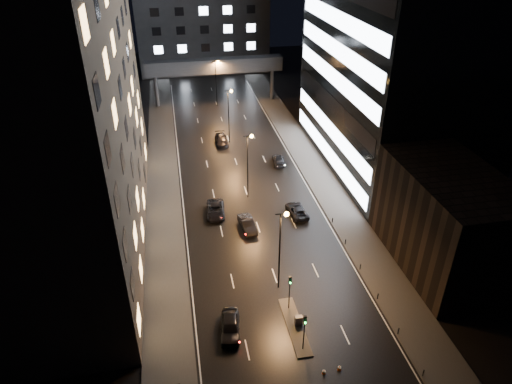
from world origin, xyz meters
TOP-DOWN VIEW (x-y plane):
  - ground at (0.00, 40.00)m, footprint 160.00×160.00m
  - sidewalk_left at (-12.50, 35.00)m, footprint 5.00×110.00m
  - sidewalk_right at (12.50, 35.00)m, footprint 5.00×110.00m
  - building_left at (-22.50, 24.00)m, footprint 15.00×48.00m
  - building_right_low at (20.00, 9.00)m, footprint 10.00×18.00m
  - building_right_glass at (25.00, 36.00)m, footprint 20.00×36.00m
  - building_far at (0.00, 98.00)m, footprint 34.00×14.00m
  - skybridge at (0.00, 70.00)m, footprint 30.00×3.00m
  - median_island at (0.30, 2.00)m, footprint 1.60×8.00m
  - traffic_signal_near at (0.30, 4.49)m, footprint 0.28×0.34m
  - traffic_signal_far at (0.30, -1.01)m, footprint 0.28×0.34m
  - bollard_row at (10.20, 6.50)m, footprint 0.12×25.12m
  - streetlight_near at (0.16, 8.00)m, footprint 1.45×0.50m
  - streetlight_mid_a at (0.16, 28.00)m, footprint 1.45×0.50m
  - streetlight_mid_b at (0.16, 48.00)m, footprint 1.45×0.50m
  - streetlight_far at (0.16, 68.00)m, footprint 1.45×0.50m
  - car_away_a at (-6.29, 2.54)m, footprint 2.58×5.04m
  - car_away_b at (-1.50, 19.86)m, footprint 2.18×4.86m
  - car_away_c at (-5.30, 24.26)m, footprint 2.94×5.54m
  - car_away_d at (-1.50, 47.78)m, footprint 2.22×5.38m
  - car_toward_a at (5.96, 22.02)m, footprint 2.63×5.11m
  - car_toward_b at (7.04, 37.81)m, footprint 2.45×4.88m
  - utility_cabinet at (0.70, 2.10)m, footprint 0.77×0.46m
  - cone_a at (1.46, -3.97)m, footprint 0.46×0.46m
  - cone_b at (3.00, -3.86)m, footprint 0.40×0.40m

SIDE VIEW (x-z plane):
  - ground at x=0.00m, z-range 0.00..0.00m
  - sidewalk_left at x=-12.50m, z-range 0.00..0.15m
  - sidewalk_right at x=12.50m, z-range 0.00..0.15m
  - median_island at x=0.30m, z-range 0.00..0.15m
  - cone_a at x=1.46m, z-range 0.00..0.48m
  - cone_b at x=3.00m, z-range 0.00..0.57m
  - bollard_row at x=10.20m, z-range 0.00..0.90m
  - car_toward_b at x=7.04m, z-range 0.00..1.36m
  - car_toward_a at x=5.96m, z-range 0.00..1.38m
  - utility_cabinet at x=0.70m, z-range 0.15..1.25m
  - car_away_c at x=-5.30m, z-range 0.00..1.48m
  - car_away_b at x=-1.50m, z-range 0.00..1.55m
  - car_away_d at x=-1.50m, z-range 0.00..1.56m
  - car_away_a at x=-6.29m, z-range 0.00..1.64m
  - traffic_signal_near at x=0.30m, z-range 0.89..5.29m
  - traffic_signal_far at x=0.30m, z-range 0.89..5.29m
  - building_right_low at x=20.00m, z-range 0.00..12.00m
  - streetlight_near at x=0.16m, z-range 1.42..11.57m
  - streetlight_mid_a at x=0.16m, z-range 1.42..11.57m
  - streetlight_mid_b at x=0.16m, z-range 1.42..11.57m
  - streetlight_far at x=0.16m, z-range 1.42..11.57m
  - skybridge at x=0.00m, z-range 3.34..13.34m
  - building_far at x=0.00m, z-range 0.00..25.00m
  - building_left at x=-22.50m, z-range 0.00..40.00m
  - building_right_glass at x=25.00m, z-range 0.00..45.00m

